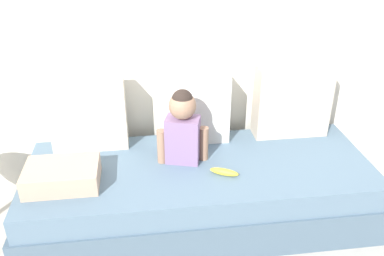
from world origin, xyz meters
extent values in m
plane|color=#B2ADA3|center=(0.00, 0.00, 0.00)|extent=(12.00, 12.00, 0.00)
cube|color=silver|center=(0.00, 0.54, 1.17)|extent=(5.33, 0.10, 2.33)
cube|color=#495F70|center=(0.00, 0.00, 0.12)|extent=(2.13, 0.82, 0.24)
cube|color=slate|center=(0.00, 0.00, 0.32)|extent=(2.06, 0.79, 0.15)
cube|color=beige|center=(-0.66, 0.31, 0.63)|extent=(0.47, 0.16, 0.46)
cube|color=silver|center=(0.00, 0.31, 0.62)|extent=(0.46, 0.16, 0.44)
cube|color=#C1B29E|center=(0.66, 0.31, 0.64)|extent=(0.49, 0.16, 0.48)
cube|color=gray|center=(-0.09, 0.06, 0.54)|extent=(0.23, 0.18, 0.29)
sphere|color=#9E755B|center=(-0.09, 0.06, 0.76)|extent=(0.16, 0.16, 0.16)
sphere|color=#2D231E|center=(-0.09, 0.06, 0.80)|extent=(0.12, 0.12, 0.12)
cylinder|color=#9E755B|center=(-0.22, 0.06, 0.50)|extent=(0.06, 0.06, 0.21)
cylinder|color=#9E755B|center=(0.03, 0.06, 0.50)|extent=(0.06, 0.06, 0.21)
ellipsoid|color=yellow|center=(0.12, -0.13, 0.41)|extent=(0.17, 0.12, 0.04)
cube|color=tan|center=(-0.78, -0.10, 0.45)|extent=(0.40, 0.28, 0.12)
camera|label=1|loc=(-0.32, -2.04, 1.74)|focal=38.16mm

